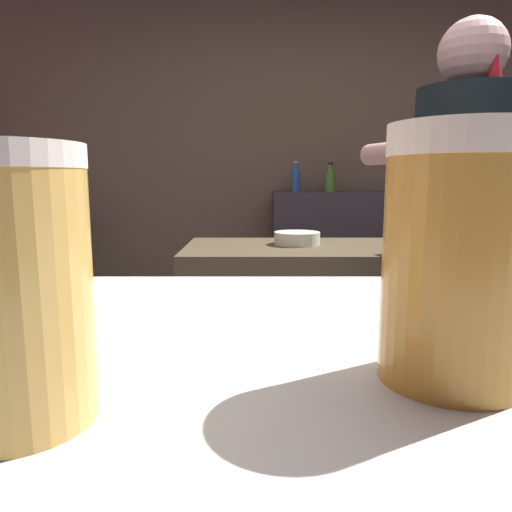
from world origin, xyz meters
The scene contains 11 objects.
wall_back centered at (0.00, 2.20, 1.35)m, with size 5.20×0.10×2.70m, color brown.
prep_counter centered at (0.35, 0.73, 0.46)m, with size 2.10×0.60×0.91m, color #4D402B.
back_shelf centered at (0.18, 1.92, 0.56)m, with size 0.91×0.36×1.12m, color #363036.
mini_fridge centered at (-2.01, 1.75, 0.53)m, with size 0.69×0.58×1.06m.
bartender centered at (0.32, 0.28, 1.00)m, with size 0.50×0.55×1.72m.
mixing_bowl centered at (-0.20, 0.78, 0.94)m, with size 0.21×0.21×0.06m, color beige.
chefs_knife centered at (0.60, 0.68, 0.92)m, with size 0.24×0.03×0.01m, color silver.
pint_glass_near centered at (-0.28, -1.07, 1.16)m, with size 0.08×0.08×0.14m.
pint_glass_far centered at (-0.50, -1.12, 1.15)m, with size 0.07×0.07×0.13m.
bottle_soy centered at (0.12, 1.97, 1.19)m, with size 0.07×0.07×0.20m.
bottle_vinegar centered at (-0.11, 1.98, 1.20)m, with size 0.06×0.06×0.21m.
Camera 1 is at (-0.39, -1.33, 1.20)m, focal length 33.19 mm.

